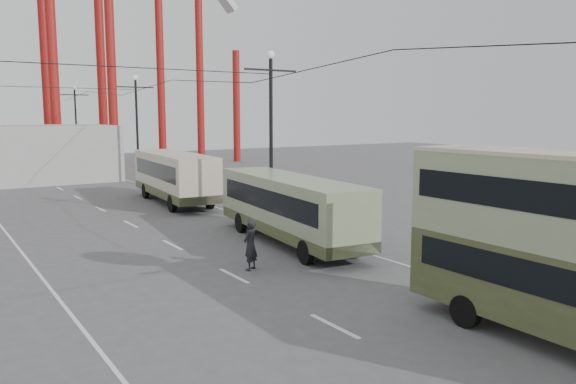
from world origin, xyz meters
TOP-DOWN VIEW (x-y plane):
  - ground at (0.00, 0.00)m, footprint 160.00×160.00m
  - road_markings at (-0.86, 19.70)m, footprint 12.52×120.00m
  - lamp_post_mid at (5.60, 18.00)m, footprint 3.20×0.44m
  - lamp_post_far at (5.60, 40.00)m, footprint 3.20×0.44m
  - lamp_post_distant at (5.60, 62.00)m, footprint 3.20×0.44m
  - single_decker_green at (3.74, 13.40)m, footprint 3.80×11.14m
  - single_decker_cream at (3.93, 27.73)m, footprint 3.72×11.04m
  - pedestrian at (-0.07, 10.39)m, footprint 0.86×0.78m

SIDE VIEW (x-z plane):
  - ground at x=0.00m, z-range 0.00..0.00m
  - road_markings at x=-0.86m, z-range 0.00..0.01m
  - pedestrian at x=-0.07m, z-range 0.00..1.98m
  - single_decker_green at x=3.74m, z-range 0.20..3.29m
  - single_decker_cream at x=3.93m, z-range 0.21..3.58m
  - lamp_post_mid at x=5.60m, z-range 0.02..9.34m
  - lamp_post_far at x=5.60m, z-range 0.02..9.34m
  - lamp_post_distant at x=5.60m, z-range 0.02..9.34m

